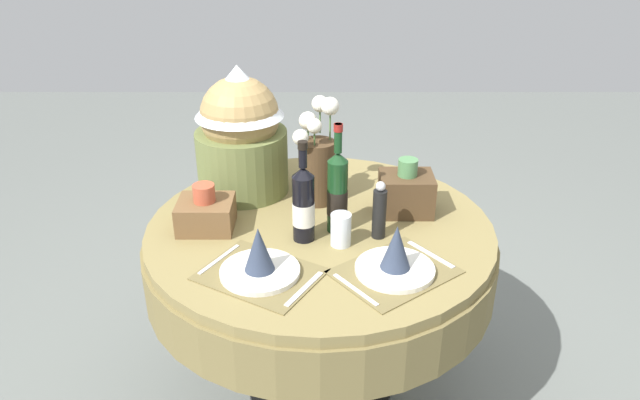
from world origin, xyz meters
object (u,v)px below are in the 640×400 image
(woven_basket_side_left, at_px, (206,212))
(gift_tub_back_left, at_px, (241,127))
(dining_table, at_px, (320,258))
(place_setting_right, at_px, (395,259))
(woven_basket_side_right, at_px, (406,192))
(wine_bottle_left, at_px, (337,192))
(wine_bottle_rear, at_px, (303,204))
(tumbler_near_right, at_px, (341,230))
(place_setting_left, at_px, (259,261))
(pepper_mill, at_px, (379,212))
(flower_vase, at_px, (317,160))

(woven_basket_side_left, bearing_deg, gift_tub_back_left, 72.15)
(dining_table, distance_m, place_setting_right, 0.41)
(woven_basket_side_right, bearing_deg, wine_bottle_left, -151.62)
(dining_table, distance_m, wine_bottle_rear, 0.29)
(gift_tub_back_left, distance_m, woven_basket_side_left, 0.36)
(tumbler_near_right, bearing_deg, place_setting_left, -144.38)
(place_setting_right, relative_size, woven_basket_side_right, 2.13)
(dining_table, distance_m, woven_basket_side_left, 0.43)
(place_setting_left, distance_m, gift_tub_back_left, 0.62)
(woven_basket_side_left, bearing_deg, wine_bottle_rear, -12.63)
(wine_bottle_left, xyz_separation_m, wine_bottle_rear, (-0.11, -0.06, -0.01))
(gift_tub_back_left, height_order, woven_basket_side_left, gift_tub_back_left)
(tumbler_near_right, bearing_deg, wine_bottle_rear, 163.26)
(dining_table, bearing_deg, wine_bottle_left, -31.53)
(tumbler_near_right, height_order, pepper_mill, pepper_mill)
(wine_bottle_left, height_order, pepper_mill, wine_bottle_left)
(flower_vase, bearing_deg, dining_table, -87.03)
(dining_table, height_order, wine_bottle_rear, wine_bottle_rear)
(dining_table, height_order, place_setting_left, place_setting_left)
(wine_bottle_rear, bearing_deg, place_setting_left, -120.66)
(gift_tub_back_left, relative_size, woven_basket_side_left, 2.61)
(wine_bottle_rear, relative_size, pepper_mill, 1.71)
(flower_vase, height_order, gift_tub_back_left, gift_tub_back_left)
(place_setting_left, xyz_separation_m, wine_bottle_left, (0.24, 0.27, 0.10))
(gift_tub_back_left, bearing_deg, wine_bottle_rear, -57.11)
(woven_basket_side_right, bearing_deg, woven_basket_side_left, -170.31)
(dining_table, distance_m, place_setting_left, 0.40)
(dining_table, relative_size, woven_basket_side_left, 6.54)
(flower_vase, distance_m, wine_bottle_left, 0.23)
(woven_basket_side_right, bearing_deg, dining_table, -162.07)
(flower_vase, bearing_deg, place_setting_left, -109.06)
(place_setting_right, xyz_separation_m, wine_bottle_left, (-0.17, 0.26, 0.10))
(dining_table, bearing_deg, place_setting_left, -120.33)
(woven_basket_side_left, bearing_deg, wine_bottle_left, -2.03)
(wine_bottle_rear, distance_m, pepper_mill, 0.25)
(wine_bottle_left, bearing_deg, tumbler_near_right, -84.09)
(wine_bottle_left, relative_size, gift_tub_back_left, 0.78)
(place_setting_right, distance_m, wine_bottle_left, 0.32)
(dining_table, relative_size, pepper_mill, 6.04)
(tumbler_near_right, distance_m, woven_basket_side_left, 0.46)
(place_setting_left, xyz_separation_m, tumbler_near_right, (0.25, 0.18, 0.01))
(place_setting_right, distance_m, pepper_mill, 0.22)
(pepper_mill, bearing_deg, woven_basket_side_left, 174.03)
(place_setting_right, bearing_deg, place_setting_left, -178.29)
(place_setting_left, distance_m, woven_basket_side_right, 0.63)
(place_setting_right, bearing_deg, wine_bottle_rear, 144.22)
(place_setting_left, relative_size, wine_bottle_rear, 1.24)
(wine_bottle_rear, relative_size, woven_basket_side_left, 1.85)
(place_setting_right, height_order, woven_basket_side_right, woven_basket_side_right)
(place_setting_left, height_order, woven_basket_side_right, woven_basket_side_right)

